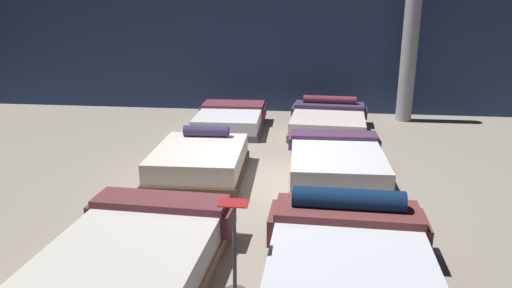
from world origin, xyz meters
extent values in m
cube|color=gray|center=(0.00, 0.00, -0.01)|extent=(18.00, 18.00, 0.02)
cube|color=navy|center=(0.00, 5.13, 1.75)|extent=(18.00, 0.06, 3.50)
cube|color=#957651|center=(-1.10, -2.73, 0.07)|extent=(1.71, 2.23, 0.14)
cube|color=silver|center=(-1.10, -2.73, 0.28)|extent=(1.65, 2.16, 0.30)
cube|color=brown|center=(-1.06, -1.92, 0.48)|extent=(1.62, 0.55, 0.09)
cube|color=brown|center=(-1.89, -1.89, 0.30)|extent=(0.11, 0.49, 0.27)
cube|color=brown|center=(-0.24, -1.96, 0.30)|extent=(0.11, 0.49, 0.27)
cube|color=#323031|center=(1.11, -2.73, 0.10)|extent=(1.66, 2.01, 0.20)
cube|color=silver|center=(1.11, -2.73, 0.35)|extent=(1.60, 1.95, 0.29)
cube|color=brown|center=(1.13, -2.08, 0.54)|extent=(1.61, 0.65, 0.09)
cube|color=brown|center=(0.31, -2.06, 0.35)|extent=(0.10, 0.62, 0.31)
cube|color=brown|center=(1.95, -2.10, 0.35)|extent=(0.10, 0.62, 0.31)
cylinder|color=#0E274B|center=(1.13, -2.06, 0.68)|extent=(1.24, 0.28, 0.25)
cube|color=brown|center=(-1.12, 0.25, 0.07)|extent=(1.53, 1.95, 0.14)
cube|color=silver|center=(-1.12, 0.25, 0.30)|extent=(1.47, 1.89, 0.33)
cylinder|color=#362E52|center=(-1.14, 0.93, 0.56)|extent=(0.81, 0.22, 0.19)
cube|color=#986A4B|center=(1.12, 0.20, 0.10)|extent=(1.54, 2.15, 0.21)
cube|color=silver|center=(1.12, 0.20, 0.36)|extent=(1.48, 2.09, 0.31)
cube|color=#492F4F|center=(1.09, 0.99, 0.55)|extent=(1.47, 0.50, 0.07)
cube|color=#492F4F|center=(0.35, 0.97, 0.42)|extent=(0.08, 0.47, 0.20)
cube|color=#492F4F|center=(1.84, 1.01, 0.42)|extent=(0.08, 0.47, 0.20)
cube|color=#4A4D59|center=(-1.11, 3.17, 0.06)|extent=(1.50, 2.13, 0.13)
cube|color=white|center=(-1.11, 3.17, 0.27)|extent=(1.43, 2.06, 0.28)
cube|color=brown|center=(-1.13, 3.80, 0.44)|extent=(1.44, 0.80, 0.06)
cube|color=brown|center=(-1.85, 3.78, 0.27)|extent=(0.08, 0.76, 0.28)
cube|color=brown|center=(-0.41, 3.82, 0.27)|extent=(0.08, 0.76, 0.28)
cube|color=brown|center=(1.07, 3.20, 0.08)|extent=(1.71, 2.18, 0.17)
cube|color=silver|center=(1.07, 3.20, 0.28)|extent=(1.65, 2.12, 0.23)
cube|color=#3A2E52|center=(1.10, 3.90, 0.44)|extent=(1.61, 0.71, 0.09)
cube|color=#3A2E52|center=(0.29, 3.95, 0.30)|extent=(0.12, 0.63, 0.19)
cube|color=#3A2E52|center=(1.92, 3.86, 0.30)|extent=(0.12, 0.63, 0.19)
cylinder|color=brown|center=(1.11, 3.94, 0.56)|extent=(1.22, 0.25, 0.19)
cylinder|color=#3F3F44|center=(0.00, -2.96, 0.44)|extent=(0.04, 0.04, 0.87)
cube|color=#B21E1E|center=(0.00, -2.96, 0.97)|extent=(0.28, 0.20, 0.01)
cylinder|color=#99999E|center=(2.90, 4.47, 1.75)|extent=(0.37, 0.37, 3.50)
camera|label=1|loc=(0.68, -6.95, 2.78)|focal=33.17mm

